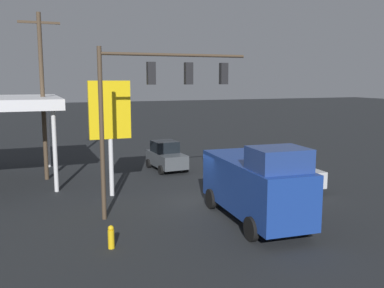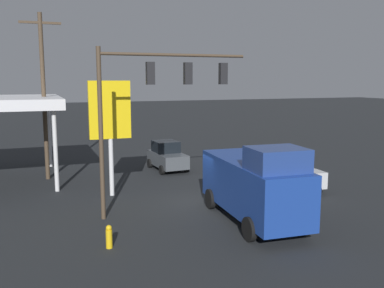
{
  "view_description": "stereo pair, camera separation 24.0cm",
  "coord_description": "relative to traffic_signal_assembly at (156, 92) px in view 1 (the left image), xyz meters",
  "views": [
    {
      "loc": [
        8.32,
        19.19,
        6.18
      ],
      "look_at": [
        0.0,
        -2.0,
        2.73
      ],
      "focal_mm": 40.0,
      "sensor_mm": 36.0,
      "label": 1
    },
    {
      "loc": [
        8.1,
        19.28,
        6.18
      ],
      "look_at": [
        0.0,
        -2.0,
        2.73
      ],
      "focal_mm": 40.0,
      "sensor_mm": 36.0,
      "label": 2
    }
  ],
  "objects": [
    {
      "name": "ground_plane",
      "position": [
        -2.77,
        -0.63,
        -5.61
      ],
      "size": [
        200.0,
        200.0,
        0.0
      ],
      "primitive_type": "plane",
      "color": "black"
    },
    {
      "name": "traffic_signal_assembly",
      "position": [
        0.0,
        0.0,
        0.0
      ],
      "size": [
        6.94,
        0.43,
        7.57
      ],
      "color": "#473828",
      "rests_on": "ground"
    },
    {
      "name": "utility_pole",
      "position": [
        4.46,
        -9.01,
        -0.27
      ],
      "size": [
        2.4,
        0.26,
        10.11
      ],
      "color": "#473828",
      "rests_on": "ground"
    },
    {
      "name": "price_sign",
      "position": [
        1.4,
        -3.77,
        -1.28
      ],
      "size": [
        2.18,
        0.27,
        6.12
      ],
      "color": "silver",
      "rests_on": "ground"
    },
    {
      "name": "delivery_truck",
      "position": [
        -3.62,
        2.78,
        -3.92
      ],
      "size": [
        2.88,
        6.93,
        3.58
      ],
      "rotation": [
        0.0,
        0.0,
        1.51
      ],
      "color": "navy",
      "rests_on": "ground"
    },
    {
      "name": "hatchback_crossing",
      "position": [
        -3.36,
        -9.01,
        -4.67
      ],
      "size": [
        2.14,
        3.9,
        1.97
      ],
      "rotation": [
        0.0,
        0.0,
        1.63
      ],
      "color": "#474C51",
      "rests_on": "ground"
    },
    {
      "name": "sedan_waiting",
      "position": [
        -7.29,
        -0.64,
        -4.66
      ],
      "size": [
        4.46,
        2.17,
        1.93
      ],
      "rotation": [
        0.0,
        0.0,
        -0.03
      ],
      "color": "silver",
      "rests_on": "ground"
    },
    {
      "name": "fire_hydrant",
      "position": [
        2.83,
        3.48,
        -5.17
      ],
      "size": [
        0.24,
        0.24,
        0.88
      ],
      "color": "gold",
      "rests_on": "ground"
    }
  ]
}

